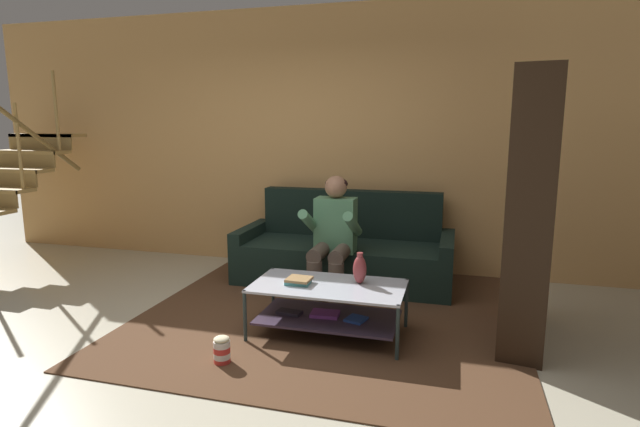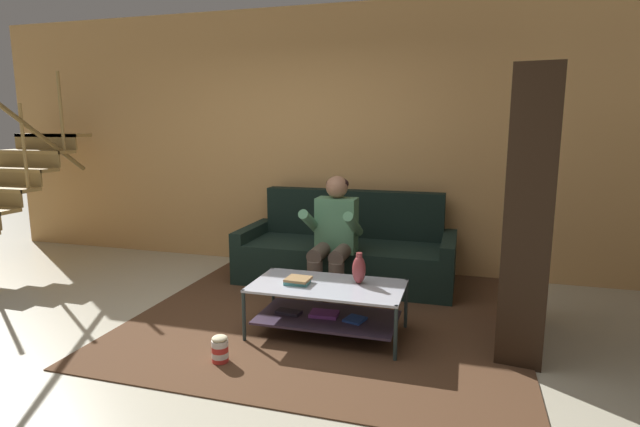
{
  "view_description": "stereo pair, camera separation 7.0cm",
  "coord_description": "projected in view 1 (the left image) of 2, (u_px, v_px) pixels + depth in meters",
  "views": [
    {
      "loc": [
        1.59,
        -3.05,
        1.63
      ],
      "look_at": [
        0.49,
        0.91,
        0.89
      ],
      "focal_mm": 28.0,
      "sensor_mm": 36.0,
      "label": 1
    },
    {
      "loc": [
        1.65,
        -3.03,
        1.63
      ],
      "look_at": [
        0.49,
        0.91,
        0.89
      ],
      "focal_mm": 28.0,
      "sensor_mm": 36.0,
      "label": 2
    }
  ],
  "objects": [
    {
      "name": "person_seated_center",
      "position": [
        333.0,
        233.0,
        4.65
      ],
      "size": [
        0.5,
        0.58,
        1.15
      ],
      "color": "brown",
      "rests_on": "ground"
    },
    {
      "name": "coffee_table",
      "position": [
        328.0,
        302.0,
        3.86
      ],
      "size": [
        1.17,
        0.62,
        0.41
      ],
      "color": "silver",
      "rests_on": "ground"
    },
    {
      "name": "back_partition",
      "position": [
        315.0,
        140.0,
        5.67
      ],
      "size": [
        8.4,
        0.12,
        2.9
      ],
      "primitive_type": "cube",
      "color": "tan",
      "rests_on": "ground"
    },
    {
      "name": "area_rug",
      "position": [
        334.0,
        308.0,
        4.46
      ],
      "size": [
        3.16,
        3.32,
        0.01
      ],
      "color": "#513421",
      "rests_on": "ground"
    },
    {
      "name": "vase",
      "position": [
        360.0,
        269.0,
        3.85
      ],
      "size": [
        0.1,
        0.1,
        0.24
      ],
      "color": "maroon",
      "rests_on": "coffee_table"
    },
    {
      "name": "popcorn_tub",
      "position": [
        222.0,
        350.0,
        3.42
      ],
      "size": [
        0.11,
        0.11,
        0.2
      ],
      "color": "red",
      "rests_on": "ground"
    },
    {
      "name": "couch",
      "position": [
        345.0,
        253.0,
        5.21
      ],
      "size": [
        2.2,
        0.88,
        0.92
      ],
      "color": "black",
      "rests_on": "ground"
    },
    {
      "name": "book_stack",
      "position": [
        299.0,
        281.0,
        3.86
      ],
      "size": [
        0.2,
        0.18,
        0.05
      ],
      "color": "teal",
      "rests_on": "coffee_table"
    },
    {
      "name": "ground",
      "position": [
        221.0,
        353.0,
        3.59
      ],
      "size": [
        16.8,
        16.8,
        0.0
      ],
      "primitive_type": "plane",
      "color": "#BAB59C"
    },
    {
      "name": "bookshelf",
      "position": [
        535.0,
        228.0,
        3.73
      ],
      "size": [
        0.45,
        1.09,
        2.01
      ],
      "color": "black",
      "rests_on": "ground"
    }
  ]
}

